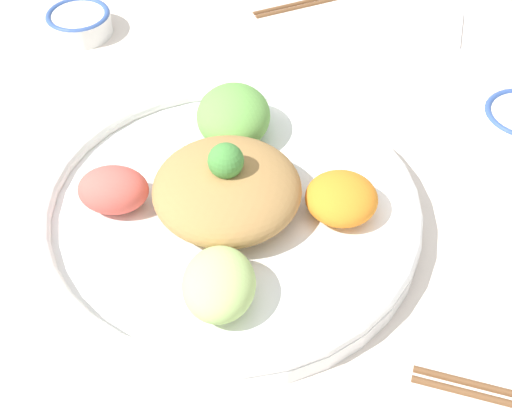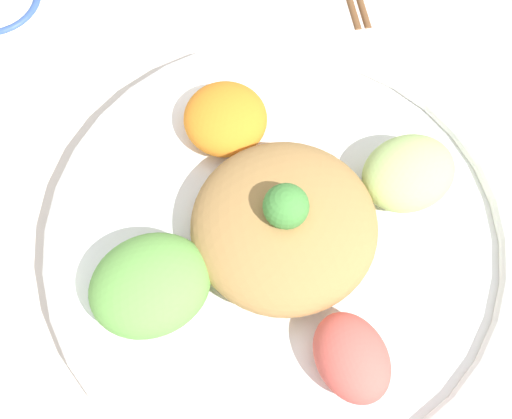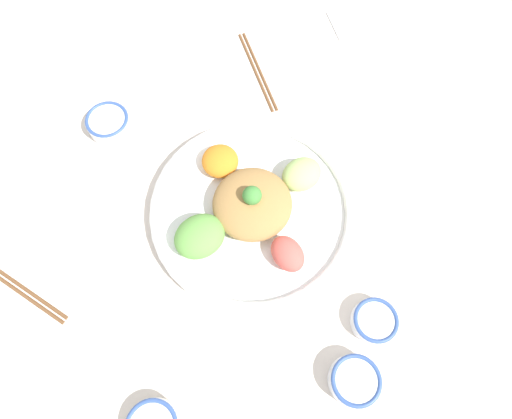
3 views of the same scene
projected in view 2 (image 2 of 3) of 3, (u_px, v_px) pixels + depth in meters
ground_plane at (278, 221)px, 0.63m from camera, size 2.40×2.40×0.00m
salad_platter at (280, 237)px, 0.60m from camera, size 0.40×0.40×0.11m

